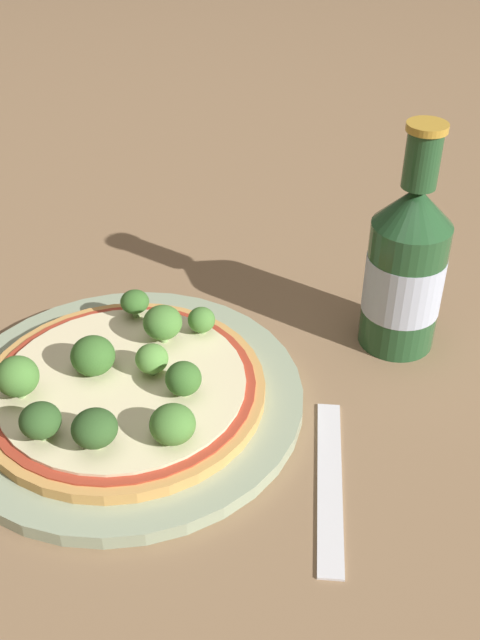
{
  "coord_description": "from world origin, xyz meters",
  "views": [
    {
      "loc": [
        0.18,
        -0.44,
        0.42
      ],
      "look_at": [
        0.09,
        0.04,
        0.06
      ],
      "focal_mm": 42.0,
      "sensor_mm": 36.0,
      "label": 1
    }
  ],
  "objects": [
    {
      "name": "broccoli_floret_8",
      "position": [
        0.03,
        0.01,
        0.04
      ],
      "size": [
        0.03,
        0.03,
        0.03
      ],
      "color": "#7A9E5B",
      "rests_on": "pizza"
    },
    {
      "name": "broccoli_floret_4",
      "position": [
        -0.02,
        -0.0,
        0.04
      ],
      "size": [
        0.04,
        0.04,
        0.03
      ],
      "color": "#7A9E5B",
      "rests_on": "pizza"
    },
    {
      "name": "broccoli_floret_9",
      "position": [
        0.03,
        0.05,
        0.05
      ],
      "size": [
        0.03,
        0.03,
        0.03
      ],
      "color": "#7A9E5B",
      "rests_on": "pizza"
    },
    {
      "name": "ground_plane",
      "position": [
        0.0,
        0.0,
        0.0
      ],
      "size": [
        3.0,
        3.0,
        0.0
      ],
      "primitive_type": "plane",
      "color": "#846647"
    },
    {
      "name": "broccoli_floret_0",
      "position": [
        0.06,
        -0.01,
        0.04
      ],
      "size": [
        0.03,
        0.03,
        0.03
      ],
      "color": "#7A9E5B",
      "rests_on": "pizza"
    },
    {
      "name": "broccoli_floret_3",
      "position": [
        -0.07,
        -0.04,
        0.05
      ],
      "size": [
        0.03,
        0.03,
        0.04
      ],
      "color": "#7A9E5B",
      "rests_on": "pizza"
    },
    {
      "name": "broccoli_floret_7",
      "position": [
        -0.03,
        -0.08,
        0.04
      ],
      "size": [
        0.03,
        0.03,
        0.03
      ],
      "color": "#7A9E5B",
      "rests_on": "pizza"
    },
    {
      "name": "broccoli_floret_2",
      "position": [
        0.01,
        -0.08,
        0.04
      ],
      "size": [
        0.03,
        0.03,
        0.03
      ],
      "color": "#7A9E5B",
      "rests_on": "pizza"
    },
    {
      "name": "broccoli_floret_6",
      "position": [
        0.06,
        -0.06,
        0.04
      ],
      "size": [
        0.03,
        0.03,
        0.03
      ],
      "color": "#7A9E5B",
      "rests_on": "pizza"
    },
    {
      "name": "pizza",
      "position": [
        0.01,
        -0.01,
        0.02
      ],
      "size": [
        0.23,
        0.23,
        0.01
      ],
      "color": "tan",
      "rests_on": "plate"
    },
    {
      "name": "fork",
      "position": [
        0.18,
        -0.06,
        0.0
      ],
      "size": [
        0.03,
        0.17,
        0.0
      ],
      "rotation": [
        0.0,
        0.0,
        1.67
      ],
      "color": "silver",
      "rests_on": "ground_plane"
    },
    {
      "name": "broccoli_floret_5",
      "position": [
        0.06,
        0.07,
        0.04
      ],
      "size": [
        0.02,
        0.02,
        0.02
      ],
      "color": "#7A9E5B",
      "rests_on": "pizza"
    },
    {
      "name": "broccoli_floret_1",
      "position": [
        -0.01,
        0.08,
        0.04
      ],
      "size": [
        0.03,
        0.03,
        0.03
      ],
      "color": "#7A9E5B",
      "rests_on": "pizza"
    },
    {
      "name": "plate",
      "position": [
        0.01,
        -0.01,
        0.01
      ],
      "size": [
        0.29,
        0.29,
        0.01
      ],
      "color": "#93A384",
      "rests_on": "ground_plane"
    },
    {
      "name": "beer_bottle",
      "position": [
        0.22,
        0.12,
        0.08
      ],
      "size": [
        0.07,
        0.07,
        0.21
      ],
      "color": "#234C28",
      "rests_on": "ground_plane"
    }
  ]
}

